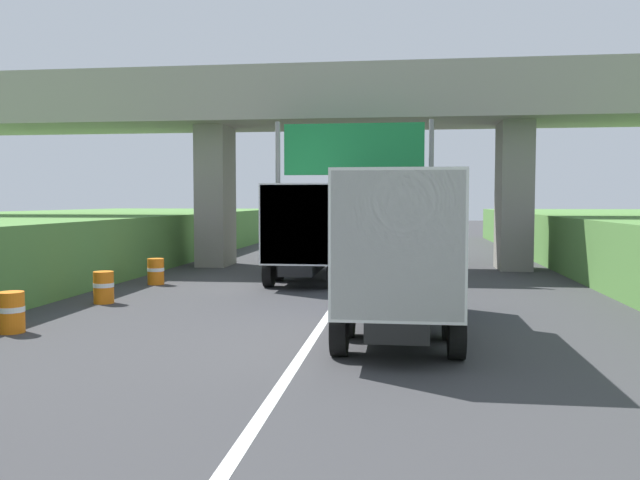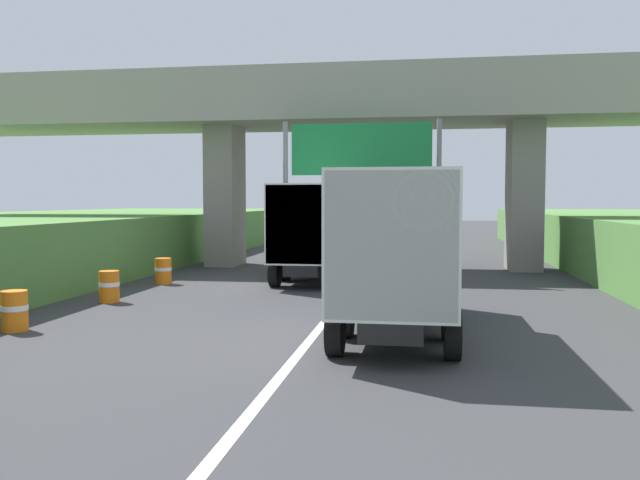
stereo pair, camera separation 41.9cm
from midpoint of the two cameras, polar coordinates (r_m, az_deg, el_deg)
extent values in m
cube|color=white|center=(22.63, 1.93, -3.90)|extent=(0.20, 88.97, 0.01)
cube|color=gray|center=(28.80, 3.12, 11.01)|extent=(40.00, 4.80, 1.10)
cube|color=gray|center=(26.78, 2.77, 13.97)|extent=(40.00, 0.36, 1.10)
cube|color=gray|center=(31.15, 3.43, 12.48)|extent=(40.00, 0.36, 1.10)
cube|color=gray|center=(29.72, -9.42, 3.73)|extent=(1.30, 2.20, 6.14)
cube|color=gray|center=(28.80, 16.01, 3.65)|extent=(1.30, 2.20, 6.14)
cylinder|color=slate|center=(24.98, -4.13, 3.49)|extent=(0.18, 0.18, 5.84)
cylinder|color=slate|center=(24.50, 9.08, 3.46)|extent=(0.18, 0.18, 5.84)
cube|color=#167238|center=(24.65, 2.42, 7.85)|extent=(5.20, 0.12, 1.90)
cube|color=white|center=(24.63, 2.42, 7.86)|extent=(4.89, 0.01, 1.67)
cube|color=black|center=(24.35, -1.28, -1.83)|extent=(1.10, 7.30, 0.36)
cube|color=gold|center=(26.84, -0.45, 1.29)|extent=(2.10, 2.10, 2.10)
cube|color=#2D3842|center=(27.85, -0.17, 1.98)|extent=(1.89, 0.06, 0.90)
cube|color=silver|center=(23.23, -1.67, 1.57)|extent=(2.30, 5.20, 2.60)
cube|color=#A8A8A4|center=(20.68, -2.78, 1.34)|extent=(2.21, 0.04, 2.50)
cylinder|color=black|center=(27.08, -2.49, -1.68)|extent=(0.30, 0.96, 0.96)
cylinder|color=black|center=(26.82, 1.60, -1.73)|extent=(0.30, 0.96, 0.96)
cylinder|color=black|center=(22.14, -4.98, -2.84)|extent=(0.30, 0.96, 0.96)
cylinder|color=black|center=(21.78, 0.54, -2.93)|extent=(0.30, 0.96, 0.96)
cylinder|color=black|center=(23.78, -4.11, -2.40)|extent=(0.30, 0.96, 0.96)
cylinder|color=black|center=(23.45, 1.03, -2.47)|extent=(0.30, 0.96, 0.96)
cube|color=black|center=(14.71, 5.99, -5.30)|extent=(1.10, 7.30, 0.36)
cube|color=#233D9E|center=(17.17, 6.22, 0.07)|extent=(2.10, 2.10, 2.10)
cube|color=#2D3842|center=(18.18, 6.28, 1.20)|extent=(1.89, 0.06, 0.90)
cube|color=silver|center=(13.51, 5.93, 0.23)|extent=(2.30, 5.20, 2.60)
cube|color=#A8A8A4|center=(10.94, 5.61, -0.51)|extent=(2.21, 0.04, 2.50)
cylinder|color=black|center=(17.36, 2.97, -4.56)|extent=(0.30, 0.96, 0.96)
cylinder|color=black|center=(17.32, 9.41, -4.62)|extent=(0.30, 0.96, 0.96)
cylinder|color=black|center=(12.38, 0.72, -7.79)|extent=(0.30, 0.96, 0.96)
cylinder|color=black|center=(12.32, 10.75, -7.91)|extent=(0.30, 0.96, 0.96)
cylinder|color=black|center=(14.03, 1.51, -6.46)|extent=(0.30, 0.96, 0.96)
cylinder|color=black|center=(13.98, 10.33, -6.55)|extent=(0.30, 0.96, 0.96)
cylinder|color=orange|center=(16.06, -25.82, -5.65)|extent=(0.56, 0.56, 0.90)
cylinder|color=white|center=(16.05, -25.82, -5.40)|extent=(0.57, 0.57, 0.12)
cylinder|color=orange|center=(19.61, -18.78, -3.90)|extent=(0.56, 0.56, 0.90)
cylinder|color=white|center=(19.60, -18.79, -3.69)|extent=(0.57, 0.57, 0.12)
cylinder|color=orange|center=(23.46, -14.51, -2.65)|extent=(0.56, 0.56, 0.90)
cylinder|color=white|center=(23.46, -14.51, -2.48)|extent=(0.57, 0.57, 0.12)
camera|label=1|loc=(0.21, -90.81, -0.05)|focal=37.02mm
camera|label=2|loc=(0.21, 89.19, 0.05)|focal=37.02mm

